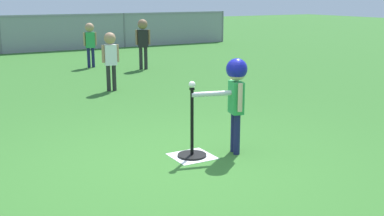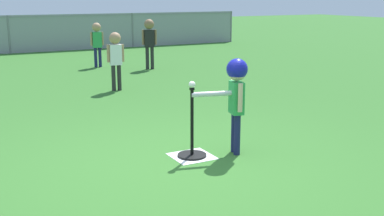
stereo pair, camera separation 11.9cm
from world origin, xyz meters
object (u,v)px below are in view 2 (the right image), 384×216
Objects in this scene: fielder_near_left at (97,39)px; fielder_deep_left at (149,37)px; batter_child at (236,87)px; baseball_on_tee at (192,85)px; batting_tee at (192,145)px; fielder_deep_right at (116,53)px.

fielder_near_left is 1.36m from fielder_deep_left.
baseball_on_tee is at bearing 165.11° from batter_child.
fielder_near_left is at bearing 137.02° from fielder_deep_left.
fielder_near_left reaches higher than batter_child.
batter_child is 7.19m from fielder_near_left.
fielder_near_left reaches higher than batting_tee.
baseball_on_tee is 4.01m from fielder_deep_right.
baseball_on_tee is 0.07× the size of batter_child.
batter_child is (0.48, -0.13, 0.63)m from batting_tee.
fielder_deep_left is (0.99, -0.93, 0.07)m from fielder_near_left.
fielder_deep_left reaches higher than fielder_deep_right.
fielder_deep_left is at bearing 70.67° from baseball_on_tee.
batting_tee is at bearing 0.00° from baseball_on_tee.
baseball_on_tee is 0.49m from batter_child.
batter_child is at bearing -95.37° from fielder_near_left.
fielder_near_left is at bearing 84.63° from batter_child.
fielder_near_left is (0.67, 7.16, -0.06)m from batter_child.
batter_child is 0.90× the size of fielder_deep_left.
fielder_deep_left reaches higher than baseball_on_tee.
fielder_deep_right is at bearing -126.83° from fielder_deep_left.
baseball_on_tee is 6.47m from fielder_deep_left.
fielder_deep_left is at bearing 75.03° from batter_child.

